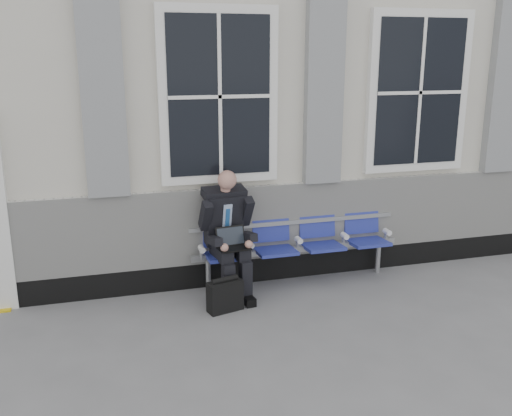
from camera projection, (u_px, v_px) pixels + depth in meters
name	position (u px, v px, depth m)	size (l,w,h in m)	color
ground	(446.00, 314.00, 6.14)	(70.00, 70.00, 0.00)	slate
station_building	(326.00, 86.00, 8.78)	(14.40, 4.40, 4.49)	beige
bench	(297.00, 238.00, 6.90)	(2.60, 0.47, 0.91)	#9EA0A3
businessman	(228.00, 229.00, 6.47)	(0.62, 0.83, 1.46)	black
briefcase	(225.00, 295.00, 6.17)	(0.41, 0.26, 0.39)	black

